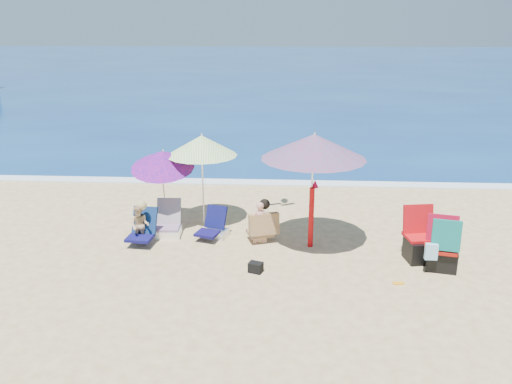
# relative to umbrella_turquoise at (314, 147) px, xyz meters

# --- Properties ---
(ground) EXTENTS (120.00, 120.00, 0.00)m
(ground) POSITION_rel_umbrella_turquoise_xyz_m (-0.80, -0.96, -2.04)
(ground) COLOR #D8BC84
(ground) RESTS_ON ground
(sea) EXTENTS (120.00, 80.00, 0.12)m
(sea) POSITION_rel_umbrella_turquoise_xyz_m (-0.80, 44.04, -2.09)
(sea) COLOR navy
(sea) RESTS_ON ground
(foam) EXTENTS (120.00, 0.50, 0.04)m
(foam) POSITION_rel_umbrella_turquoise_xyz_m (-0.80, 4.14, -2.02)
(foam) COLOR white
(foam) RESTS_ON ground
(umbrella_turquoise) EXTENTS (2.34, 2.34, 2.32)m
(umbrella_turquoise) POSITION_rel_umbrella_turquoise_xyz_m (0.00, 0.00, 0.00)
(umbrella_turquoise) COLOR white
(umbrella_turquoise) RESTS_ON ground
(umbrella_striped) EXTENTS (1.73, 1.73, 2.03)m
(umbrella_striped) POSITION_rel_umbrella_turquoise_xyz_m (-2.33, 1.12, -0.27)
(umbrella_striped) COLOR white
(umbrella_striped) RESTS_ON ground
(umbrella_blue) EXTENTS (1.47, 1.52, 1.85)m
(umbrella_blue) POSITION_rel_umbrella_turquoise_xyz_m (-3.15, 0.86, -0.53)
(umbrella_blue) COLOR silver
(umbrella_blue) RESTS_ON ground
(furled_umbrella) EXTENTS (0.22, 0.28, 1.36)m
(furled_umbrella) POSITION_rel_umbrella_turquoise_xyz_m (0.01, -0.02, -1.29)
(furled_umbrella) COLOR #BC0D0F
(furled_umbrella) RESTS_ON ground
(chair_navy) EXTENTS (0.70, 0.77, 0.63)m
(chair_navy) POSITION_rel_umbrella_turquoise_xyz_m (-1.99, 0.33, -1.87)
(chair_navy) COLOR #100C45
(chair_navy) RESTS_ON ground
(chair_rainbow) EXTENTS (0.56, 0.67, 0.72)m
(chair_rainbow) POSITION_rel_umbrella_turquoise_xyz_m (-2.98, 0.39, -1.85)
(chair_rainbow) COLOR #CE4A48
(chair_rainbow) RESTS_ON ground
(camp_chair_left) EXTENTS (0.66, 0.71, 1.01)m
(camp_chair_left) POSITION_rel_umbrella_turquoise_xyz_m (2.04, -0.53, -1.74)
(camp_chair_left) COLOR red
(camp_chair_left) RESTS_ON ground
(camp_chair_right) EXTENTS (0.69, 0.68, 1.01)m
(camp_chair_right) POSITION_rel_umbrella_turquoise_xyz_m (2.32, -0.91, -1.68)
(camp_chair_right) COLOR #A2150B
(camp_chair_right) RESTS_ON ground
(person_center) EXTENTS (0.71, 0.59, 0.90)m
(person_center) POSITION_rel_umbrella_turquoise_xyz_m (-1.00, 0.08, -1.61)
(person_center) COLOR tan
(person_center) RESTS_ON ground
(person_left) EXTENTS (0.58, 0.70, 0.92)m
(person_left) POSITION_rel_umbrella_turquoise_xyz_m (-3.41, -0.13, -1.62)
(person_left) COLOR tan
(person_left) RESTS_ON ground
(bag_tan) EXTENTS (0.31, 0.25, 0.23)m
(bag_tan) POSITION_rel_umbrella_turquoise_xyz_m (-1.04, 0.14, -1.93)
(bag_tan) COLOR tan
(bag_tan) RESTS_ON ground
(bag_navy_b) EXTENTS (0.47, 0.38, 0.33)m
(bag_navy_b) POSITION_rel_umbrella_turquoise_xyz_m (2.43, -0.44, -1.88)
(bag_navy_b) COLOR #161E32
(bag_navy_b) RESTS_ON ground
(bag_black_b) EXTENTS (0.29, 0.24, 0.19)m
(bag_black_b) POSITION_rel_umbrella_turquoise_xyz_m (-1.03, -1.24, -1.95)
(bag_black_b) COLOR black
(bag_black_b) RESTS_ON ground
(orange_item) EXTENTS (0.20, 0.10, 0.03)m
(orange_item) POSITION_rel_umbrella_turquoise_xyz_m (1.45, -1.54, -2.03)
(orange_item) COLOR orange
(orange_item) RESTS_ON ground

